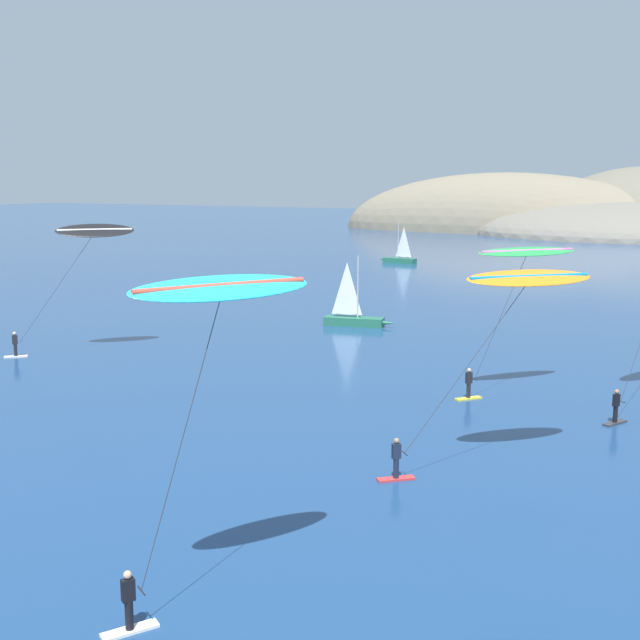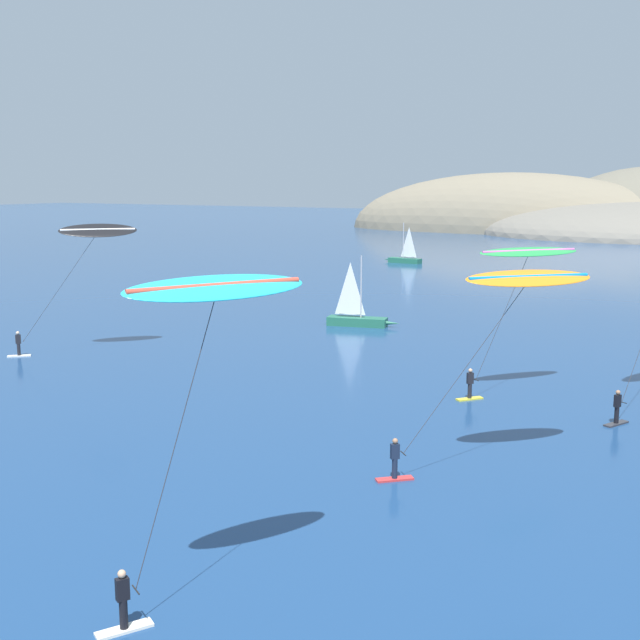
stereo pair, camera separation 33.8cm
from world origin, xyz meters
TOP-DOWN VIEW (x-y plane):
  - sailboat_near at (-0.87, 53.44)m, footprint 5.96×2.48m
  - sailboat_far at (-18.21, 101.38)m, footprint 5.95×1.88m
  - kitesurfer_orange at (19.08, 27.42)m, footprint 7.02×6.99m
  - kitesurfer_green at (16.14, 38.89)m, footprint 5.22×5.91m
  - kitesurfer_cyan at (15.01, 12.80)m, footprint 3.75×5.78m
  - kitesurfer_black at (-12.22, 35.66)m, footprint 6.70×7.00m

SIDE VIEW (x-z plane):
  - sailboat_near at x=-0.87m, z-range -2.21..3.49m
  - sailboat_far at x=-18.21m, z-range -2.21..3.49m
  - kitesurfer_green at x=16.14m, z-range 3.19..11.32m
  - kitesurfer_orange at x=19.08m, z-range 3.19..11.35m
  - kitesurfer_black at x=-12.22m, z-range 3.32..12.12m
  - kitesurfer_cyan at x=15.01m, z-range 3.54..12.75m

